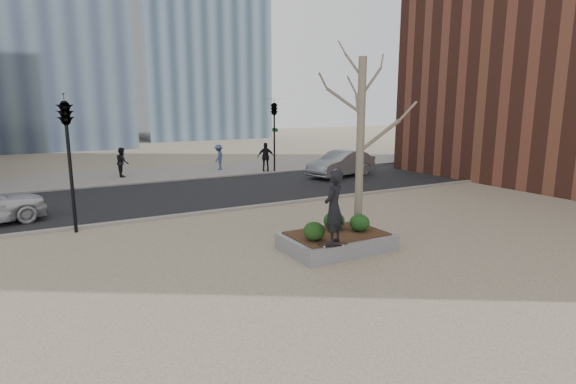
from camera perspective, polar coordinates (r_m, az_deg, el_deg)
ground at (r=12.74m, az=2.41°, el=-7.92°), size 120.00×120.00×0.00m
street at (r=21.63m, az=-11.50°, el=-0.19°), size 60.00×8.00×0.02m
far_sidewalk at (r=28.29m, az=-15.80°, el=2.23°), size 60.00×6.00×0.02m
planter at (r=13.19m, az=6.15°, el=-6.27°), size 3.00×2.00×0.45m
planter_mulch at (r=13.12m, az=6.18°, el=-5.25°), size 2.70×1.70×0.04m
sycamore_tree at (r=13.44m, az=9.27°, el=9.42°), size 2.80×2.80×6.60m
shrub_left at (r=12.29m, az=3.34°, el=-4.99°), size 0.60×0.60×0.51m
shrub_middle at (r=13.38m, az=5.87°, el=-3.65°), size 0.63×0.63×0.53m
shrub_right at (r=13.32m, az=9.08°, el=-3.87°), size 0.59×0.59×0.50m
skateboard at (r=12.03m, az=5.73°, el=-6.68°), size 0.80×0.44×0.08m
skateboarder at (r=11.76m, az=5.83°, el=-1.95°), size 0.85×0.78×1.96m
car_silver at (r=26.36m, az=6.79°, el=3.61°), size 4.78×2.66×1.49m
car_third at (r=33.38m, az=16.80°, el=4.67°), size 5.07×3.12×1.37m
pedestrian_a at (r=27.69m, az=-20.29°, el=3.58°), size 0.68×0.85×1.70m
pedestrian_b at (r=29.07m, az=-8.78°, el=4.39°), size 1.13×1.20×1.63m
pedestrian_c at (r=28.16m, az=-2.82°, el=4.47°), size 1.14×0.83×1.80m
traffic_light_near at (r=16.01m, az=-25.95°, el=3.16°), size 0.60×2.48×4.50m
traffic_light_far at (r=28.04m, az=-1.75°, el=7.17°), size 0.60×2.48×4.50m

